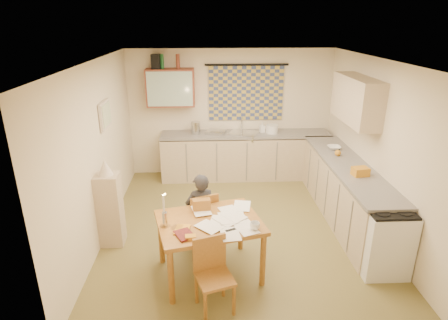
{
  "coord_description": "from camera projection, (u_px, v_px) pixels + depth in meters",
  "views": [
    {
      "loc": [
        -0.48,
        -5.05,
        3.02
      ],
      "look_at": [
        -0.23,
        0.2,
        1.03
      ],
      "focal_mm": 30.0,
      "sensor_mm": 36.0,
      "label": 1
    }
  ],
  "objects": [
    {
      "name": "floor",
      "position": [
        239.0,
        227.0,
        5.81
      ],
      "size": [
        4.0,
        4.5,
        0.02
      ],
      "primitive_type": "cube",
      "color": "brown",
      "rests_on": "ground"
    },
    {
      "name": "ceiling",
      "position": [
        242.0,
        60.0,
        4.92
      ],
      "size": [
        4.0,
        4.5,
        0.02
      ],
      "primitive_type": "cube",
      "color": "white",
      "rests_on": "floor"
    },
    {
      "name": "wall_back",
      "position": [
        230.0,
        113.0,
        7.47
      ],
      "size": [
        4.0,
        0.02,
        2.5
      ],
      "primitive_type": "cube",
      "color": "beige",
      "rests_on": "floor"
    },
    {
      "name": "wall_front",
      "position": [
        263.0,
        236.0,
        3.25
      ],
      "size": [
        4.0,
        0.02,
        2.5
      ],
      "primitive_type": "cube",
      "color": "beige",
      "rests_on": "floor"
    },
    {
      "name": "wall_left",
      "position": [
        99.0,
        153.0,
        5.27
      ],
      "size": [
        0.02,
        4.5,
        2.5
      ],
      "primitive_type": "cube",
      "color": "beige",
      "rests_on": "floor"
    },
    {
      "name": "wall_right",
      "position": [
        378.0,
        148.0,
        5.45
      ],
      "size": [
        0.02,
        4.5,
        2.5
      ],
      "primitive_type": "cube",
      "color": "beige",
      "rests_on": "floor"
    },
    {
      "name": "window_blind",
      "position": [
        246.0,
        93.0,
        7.31
      ],
      "size": [
        1.45,
        0.03,
        1.05
      ],
      "primitive_type": "cube",
      "color": "navy",
      "rests_on": "wall_back"
    },
    {
      "name": "curtain_rod",
      "position": [
        247.0,
        65.0,
        7.09
      ],
      "size": [
        1.6,
        0.04,
        0.04
      ],
      "primitive_type": "cylinder",
      "rotation": [
        0.0,
        1.57,
        0.0
      ],
      "color": "black",
      "rests_on": "wall_back"
    },
    {
      "name": "wall_cabinet",
      "position": [
        171.0,
        88.0,
        7.06
      ],
      "size": [
        0.9,
        0.34,
        0.7
      ],
      "primitive_type": "cube",
      "color": "maroon",
      "rests_on": "wall_back"
    },
    {
      "name": "wall_cabinet_glass",
      "position": [
        170.0,
        89.0,
        6.9
      ],
      "size": [
        0.84,
        0.02,
        0.64
      ],
      "primitive_type": "cube",
      "color": "#99B2A5",
      "rests_on": "wall_back"
    },
    {
      "name": "upper_cabinet_right",
      "position": [
        356.0,
        100.0,
        5.74
      ],
      "size": [
        0.34,
        1.3,
        0.7
      ],
      "primitive_type": "cube",
      "color": "tan",
      "rests_on": "wall_right"
    },
    {
      "name": "framed_print",
      "position": [
        105.0,
        115.0,
        5.49
      ],
      "size": [
        0.04,
        0.5,
        0.4
      ],
      "primitive_type": "cube",
      "color": "beige",
      "rests_on": "wall_left"
    },
    {
      "name": "print_canvas",
      "position": [
        107.0,
        114.0,
        5.49
      ],
      "size": [
        0.01,
        0.42,
        0.32
      ],
      "primitive_type": "cube",
      "color": "white",
      "rests_on": "wall_left"
    },
    {
      "name": "counter_back",
      "position": [
        245.0,
        156.0,
        7.48
      ],
      "size": [
        3.3,
        0.62,
        0.92
      ],
      "color": "tan",
      "rests_on": "floor"
    },
    {
      "name": "counter_right",
      "position": [
        345.0,
        191.0,
        5.93
      ],
      "size": [
        0.62,
        2.95,
        0.92
      ],
      "color": "tan",
      "rests_on": "floor"
    },
    {
      "name": "stove",
      "position": [
        383.0,
        239.0,
        4.66
      ],
      "size": [
        0.57,
        0.57,
        0.88
      ],
      "color": "white",
      "rests_on": "floor"
    },
    {
      "name": "sink",
      "position": [
        244.0,
        135.0,
        7.33
      ],
      "size": [
        0.69,
        0.64,
        0.1
      ],
      "primitive_type": "cube",
      "rotation": [
        0.0,
        0.0,
        -0.43
      ],
      "color": "silver",
      "rests_on": "counter_back"
    },
    {
      "name": "tap",
      "position": [
        242.0,
        124.0,
        7.43
      ],
      "size": [
        0.03,
        0.03,
        0.28
      ],
      "primitive_type": "cylinder",
      "rotation": [
        0.0,
        0.0,
        0.01
      ],
      "color": "silver",
      "rests_on": "counter_back"
    },
    {
      "name": "dish_rack",
      "position": [
        216.0,
        132.0,
        7.28
      ],
      "size": [
        0.43,
        0.4,
        0.06
      ],
      "primitive_type": "cube",
      "rotation": [
        0.0,
        0.0,
        -0.34
      ],
      "color": "silver",
      "rests_on": "counter_back"
    },
    {
      "name": "kettle",
      "position": [
        196.0,
        128.0,
        7.23
      ],
      "size": [
        0.21,
        0.21,
        0.24
      ],
      "primitive_type": "cylinder",
      "rotation": [
        0.0,
        0.0,
        0.19
      ],
      "color": "silver",
      "rests_on": "counter_back"
    },
    {
      "name": "mixing_bowl",
      "position": [
        272.0,
        129.0,
        7.31
      ],
      "size": [
        0.27,
        0.27,
        0.16
      ],
      "primitive_type": "cylinder",
      "rotation": [
        0.0,
        0.0,
        0.14
      ],
      "color": "white",
      "rests_on": "counter_back"
    },
    {
      "name": "soap_bottle",
      "position": [
        262.0,
        127.0,
        7.34
      ],
      "size": [
        0.14,
        0.15,
        0.2
      ],
      "primitive_type": "imported",
      "rotation": [
        0.0,
        0.0,
        0.29
      ],
      "color": "white",
      "rests_on": "counter_back"
    },
    {
      "name": "bowl",
      "position": [
        334.0,
        148.0,
        6.41
      ],
      "size": [
        0.24,
        0.24,
        0.05
      ],
      "primitive_type": "imported",
      "rotation": [
        0.0,
        0.0,
        -0.03
      ],
      "color": "white",
      "rests_on": "counter_right"
    },
    {
      "name": "orange_bag",
      "position": [
        360.0,
        171.0,
        5.32
      ],
      "size": [
        0.24,
        0.19,
        0.12
      ],
      "primitive_type": "cube",
      "rotation": [
        0.0,
        0.0,
        0.16
      ],
      "color": "orange",
      "rests_on": "counter_right"
    },
    {
      "name": "fruit_orange",
      "position": [
        338.0,
        153.0,
        6.09
      ],
      "size": [
        0.1,
        0.1,
        0.1
      ],
      "primitive_type": "sphere",
      "color": "orange",
      "rests_on": "counter_right"
    },
    {
      "name": "speaker",
      "position": [
        156.0,
        61.0,
        6.88
      ],
      "size": [
        0.17,
        0.21,
        0.26
      ],
      "primitive_type": "cube",
      "rotation": [
        0.0,
        0.0,
        -0.06
      ],
      "color": "black",
      "rests_on": "wall_cabinet"
    },
    {
      "name": "bottle_green",
      "position": [
        162.0,
        61.0,
        6.88
      ],
      "size": [
        0.08,
        0.08,
        0.26
      ],
      "primitive_type": "cylinder",
      "rotation": [
        0.0,
        0.0,
        0.21
      ],
      "color": "#195926",
      "rests_on": "wall_cabinet"
    },
    {
      "name": "bottle_brown",
      "position": [
        178.0,
        61.0,
        6.9
      ],
      "size": [
        0.09,
        0.09,
        0.26
      ],
      "primitive_type": "cylinder",
      "rotation": [
        0.0,
        0.0,
        0.29
      ],
      "color": "maroon",
      "rests_on": "wall_cabinet"
    },
    {
      "name": "dining_table",
      "position": [
        210.0,
        247.0,
        4.61
      ],
      "size": [
        1.4,
        1.19,
        0.75
      ],
      "rotation": [
        0.0,
        0.0,
        0.24
      ],
      "color": "brown",
      "rests_on": "floor"
    },
    {
      "name": "chair_far",
      "position": [
        201.0,
        230.0,
        5.2
      ],
      "size": [
        0.51,
        0.51,
        0.86
      ],
      "rotation": [
        0.0,
        0.0,
        3.54
      ],
      "color": "brown",
      "rests_on": "floor"
    },
    {
      "name": "chair_near",
      "position": [
        214.0,
        289.0,
        4.08
      ],
      "size": [
        0.47,
        0.47,
        0.83
      ],
      "rotation": [
        0.0,
        0.0,
        0.31
      ],
      "color": "brown",
      "rests_on": "floor"
    },
    {
      "name": "person",
      "position": [
        201.0,
        213.0,
        5.04
      ],
      "size": [
        0.56,
        0.49,
        1.13
      ],
      "primitive_type": "imported",
      "rotation": [
        0.0,
        0.0,
        3.42
      ],
      "color": "black",
      "rests_on": "floor"
    },
    {
      "name": "shelf_stand",
      "position": [
        110.0,
        210.0,
        5.2
      ],
      "size": [
        0.32,
        0.3,
        1.06
      ],
      "primitive_type": "cube",
      "color": "tan",
      "rests_on": "floor"
    },
    {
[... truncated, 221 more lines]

